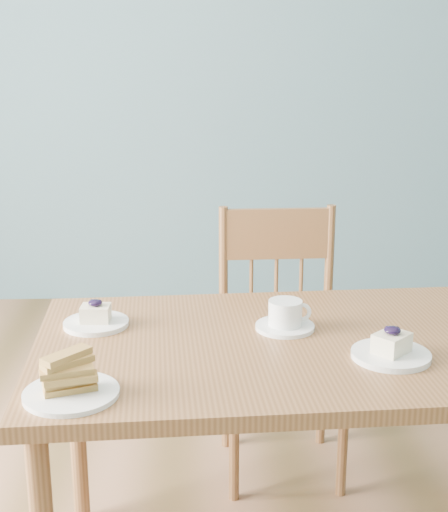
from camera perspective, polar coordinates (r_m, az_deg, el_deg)
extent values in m
cube|color=slate|center=(3.82, -0.78, 16.32)|extent=(5.00, 0.01, 2.70)
cube|color=brown|center=(1.69, 6.19, -7.23)|extent=(1.28, 0.77, 0.04)
cylinder|color=brown|center=(2.09, -11.69, -12.92)|extent=(0.05, 0.05, 0.63)
cube|color=brown|center=(2.26, 4.70, -8.05)|extent=(0.40, 0.38, 0.04)
cylinder|color=brown|center=(2.20, 0.81, -14.76)|extent=(0.03, 0.03, 0.38)
cylinder|color=brown|center=(2.25, 9.49, -14.26)|extent=(0.03, 0.03, 0.38)
cylinder|color=brown|center=(2.47, 0.18, -11.12)|extent=(0.03, 0.03, 0.38)
cylinder|color=brown|center=(2.52, 7.83, -10.78)|extent=(0.03, 0.03, 0.38)
cylinder|color=brown|center=(2.32, -0.05, -1.26)|extent=(0.03, 0.03, 0.43)
cylinder|color=brown|center=(2.37, 8.39, -1.07)|extent=(0.03, 0.03, 0.43)
cube|color=brown|center=(2.30, 4.28, 1.78)|extent=(0.33, 0.03, 0.17)
cylinder|color=brown|center=(2.35, 2.18, -3.24)|extent=(0.01, 0.01, 0.26)
cylinder|color=brown|center=(2.36, 4.18, -3.19)|extent=(0.01, 0.01, 0.26)
cylinder|color=brown|center=(2.38, 6.15, -3.13)|extent=(0.01, 0.01, 0.26)
cylinder|color=white|center=(1.62, 13.20, -7.72)|extent=(0.17, 0.17, 0.01)
cube|color=beige|center=(1.61, 13.26, -6.79)|extent=(0.10, 0.10, 0.04)
ellipsoid|color=black|center=(1.60, 13.33, -5.80)|extent=(0.04, 0.04, 0.02)
sphere|color=black|center=(1.60, 13.66, -5.75)|extent=(0.02, 0.02, 0.02)
sphere|color=black|center=(1.60, 12.95, -5.73)|extent=(0.02, 0.02, 0.02)
sphere|color=black|center=(1.59, 13.53, -5.94)|extent=(0.02, 0.02, 0.02)
cylinder|color=white|center=(1.79, -10.19, -5.32)|extent=(0.16, 0.16, 0.01)
cube|color=beige|center=(1.78, -10.23, -4.54)|extent=(0.07, 0.06, 0.04)
ellipsoid|color=black|center=(1.77, -10.28, -3.69)|extent=(0.03, 0.03, 0.02)
sphere|color=black|center=(1.77, -9.94, -3.67)|extent=(0.01, 0.01, 0.01)
sphere|color=black|center=(1.77, -10.50, -3.64)|extent=(0.01, 0.01, 0.01)
sphere|color=black|center=(1.76, -10.22, -3.81)|extent=(0.01, 0.01, 0.01)
cylinder|color=white|center=(1.74, 4.89, -5.65)|extent=(0.14, 0.14, 0.01)
cylinder|color=white|center=(1.73, 4.92, -4.55)|extent=(0.09, 0.09, 0.06)
cylinder|color=olive|center=(1.72, 4.94, -3.78)|extent=(0.07, 0.07, 0.00)
torus|color=white|center=(1.74, 6.25, -4.49)|extent=(0.05, 0.01, 0.05)
cylinder|color=white|center=(1.44, -12.12, -10.69)|extent=(0.19, 0.19, 0.01)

